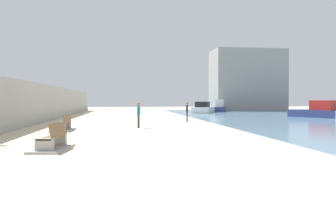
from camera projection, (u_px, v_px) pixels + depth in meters
The scene contains 10 objects.
ground_plane at pixel (134, 123), 25.04m from camera, with size 120.00×120.00×0.00m, color beige.
seawall at pixel (33, 104), 24.03m from camera, with size 0.80×64.00×3.07m, color #9E9E99.
bench_near at pixel (53, 143), 11.60m from camera, with size 1.35×2.22×0.98m.
bench_far at pixel (64, 127), 18.85m from camera, with size 1.20×2.15×0.98m.
person_walking at pixel (187, 110), 26.41m from camera, with size 0.23×0.52×1.64m.
person_standing at pixel (139, 113), 20.68m from camera, with size 0.23×0.52×1.66m.
boat_far_left at pixel (318, 111), 32.75m from camera, with size 4.43×5.62×1.73m.
boat_far_right at pixel (203, 109), 44.82m from camera, with size 4.51×6.36×1.54m.
boat_outer at pixel (220, 107), 50.28m from camera, with size 3.75×6.66×1.86m.
harbor_building at pixel (247, 81), 55.35m from camera, with size 12.00×6.00×10.31m, color gray.
Camera 1 is at (-0.66, -7.14, 1.79)m, focal length 34.50 mm.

